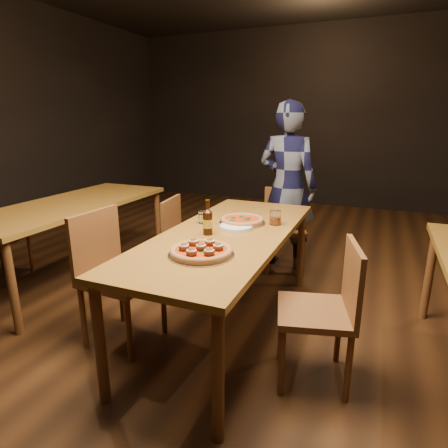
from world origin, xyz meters
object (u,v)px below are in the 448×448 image
at_px(table_main, 227,242).
at_px(chair_nbr_left, 1,237).
at_px(table_left, 70,210).
at_px(water_glass, 203,217).
at_px(diner, 287,187).
at_px(pizza_margherita, 242,220).
at_px(chair_end, 285,229).
at_px(chair_main_sw, 192,243).
at_px(plate_stack, 236,227).
at_px(chair_main_e, 314,311).
at_px(chair_main_nw, 122,277).
at_px(pizza_meatball, 201,251).
at_px(amber_glass, 275,218).
at_px(beer_bottle, 208,222).

relative_size(table_main, chair_nbr_left, 2.46).
xyz_separation_m(table_main, chair_nbr_left, (-2.35, 0.04, -0.27)).
distance_m(table_left, water_glass, 1.47).
bearing_deg(diner, water_glass, 84.97).
bearing_deg(pizza_margherita, chair_end, 85.54).
bearing_deg(chair_nbr_left, table_left, -82.71).
height_order(chair_main_sw, plate_stack, chair_main_sw).
xyz_separation_m(chair_main_e, water_glass, (-0.91, 0.45, 0.35)).
xyz_separation_m(chair_end, pizza_margherita, (-0.08, -1.04, 0.34)).
relative_size(chair_nbr_left, water_glass, 8.99).
xyz_separation_m(chair_main_nw, chair_main_sw, (0.04, 0.94, -0.04)).
relative_size(chair_main_nw, pizza_meatball, 2.51).
xyz_separation_m(table_main, plate_stack, (0.03, 0.10, 0.08)).
relative_size(chair_nbr_left, amber_glass, 7.71).
distance_m(chair_nbr_left, beer_bottle, 2.30).
bearing_deg(table_left, chair_main_e, -14.37).
distance_m(chair_end, water_glass, 1.26).
bearing_deg(pizza_margherita, plate_stack, -87.76).
relative_size(pizza_meatball, plate_stack, 1.58).
height_order(chair_main_nw, chair_nbr_left, chair_main_nw).
xyz_separation_m(chair_nbr_left, pizza_margherita, (2.37, 0.21, 0.36)).
height_order(pizza_meatball, diner, diner).
distance_m(chair_main_nw, chair_end, 1.84).
bearing_deg(pizza_margherita, chair_nbr_left, -174.89).
distance_m(pizza_margherita, plate_stack, 0.15).
xyz_separation_m(chair_main_nw, plate_stack, (0.62, 0.50, 0.28)).
distance_m(table_main, chair_main_sw, 0.81).
distance_m(pizza_meatball, beer_bottle, 0.40).
height_order(chair_nbr_left, plate_stack, chair_nbr_left).
bearing_deg(diner, chair_main_sw, 63.21).
height_order(chair_end, diner, diner).
height_order(beer_bottle, diner, diner).
distance_m(chair_main_sw, diner, 1.15).
distance_m(chair_nbr_left, plate_stack, 2.40).
relative_size(chair_end, pizza_meatball, 2.26).
height_order(chair_main_sw, chair_nbr_left, chair_main_sw).
distance_m(chair_main_nw, amber_glass, 1.16).
xyz_separation_m(chair_main_sw, chair_main_e, (1.22, -0.84, 0.01)).
xyz_separation_m(chair_end, water_glass, (-0.35, -1.15, 0.37)).
height_order(table_left, plate_stack, plate_stack).
distance_m(table_main, pizza_margherita, 0.27).
distance_m(chair_main_sw, amber_glass, 0.92).
xyz_separation_m(chair_main_e, amber_glass, (-0.41, 0.62, 0.36)).
relative_size(table_main, chair_end, 2.33).
bearing_deg(chair_end, chair_main_sw, -150.21).
distance_m(chair_nbr_left, diner, 2.82).
height_order(chair_main_nw, pizza_margherita, chair_main_nw).
relative_size(chair_nbr_left, pizza_margherita, 2.38).
xyz_separation_m(chair_main_nw, water_glass, (0.35, 0.54, 0.32)).
height_order(chair_main_sw, chair_main_e, chair_main_e).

